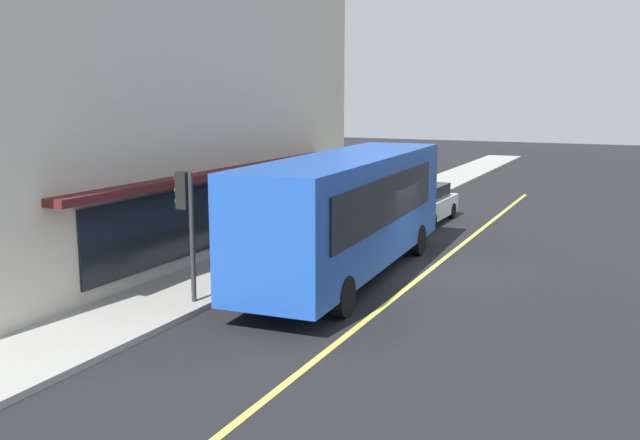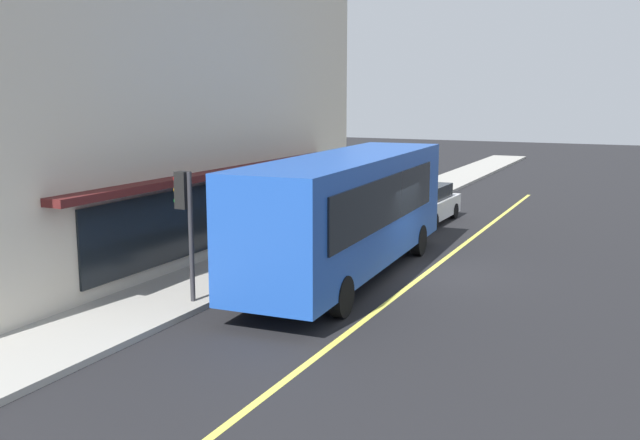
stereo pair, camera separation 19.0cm
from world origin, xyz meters
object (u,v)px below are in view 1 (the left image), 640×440
object	(u,v)px
car_white	(423,204)
pedestrian_at_corner	(388,181)
bus	(349,209)
traffic_light	(186,205)

from	to	relation	value
car_white	pedestrian_at_corner	size ratio (longest dim) A/B	2.71
bus	pedestrian_at_corner	size ratio (longest dim) A/B	7.04
bus	pedestrian_at_corner	world-z (taller)	bus
traffic_light	car_white	size ratio (longest dim) A/B	0.74
traffic_light	bus	bearing A→B (deg)	-29.92
traffic_light	pedestrian_at_corner	bearing A→B (deg)	3.49
bus	car_white	xyz separation A→B (m)	(9.51, 0.66, -1.24)
pedestrian_at_corner	car_white	bearing A→B (deg)	-143.64
bus	pedestrian_at_corner	xyz separation A→B (m)	(13.47, 3.57, -0.88)
traffic_light	car_white	xyz separation A→B (m)	(13.83, -1.83, -1.79)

